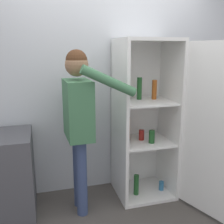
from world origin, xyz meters
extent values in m
cube|color=silver|center=(0.00, 0.98, 1.27)|extent=(7.00, 0.06, 2.55)
cube|color=white|center=(0.39, 0.63, 0.02)|extent=(0.65, 0.59, 0.04)
cube|color=white|center=(0.39, 0.63, 1.82)|extent=(0.65, 0.59, 0.04)
cube|color=white|center=(0.39, 0.91, 0.92)|extent=(0.65, 0.03, 1.77)
cube|color=white|center=(0.08, 0.63, 0.92)|extent=(0.04, 0.59, 1.77)
cube|color=white|center=(0.70, 0.63, 0.92)|extent=(0.03, 0.59, 1.77)
cube|color=white|center=(0.39, 0.63, 0.66)|extent=(0.58, 0.52, 0.02)
cube|color=white|center=(0.39, 0.63, 1.14)|extent=(0.58, 0.52, 0.02)
cube|color=white|center=(0.85, 0.04, 0.92)|extent=(0.27, 0.63, 1.77)
cylinder|color=#9E4C19|center=(0.22, 0.78, 0.80)|extent=(0.08, 0.08, 0.26)
cylinder|color=#1E5123|center=(0.27, 0.55, 0.16)|extent=(0.06, 0.06, 0.25)
cylinder|color=#1E5123|center=(0.35, 0.73, 1.28)|extent=(0.06, 0.06, 0.26)
cylinder|color=maroon|center=(0.37, 0.66, 0.73)|extent=(0.06, 0.06, 0.12)
cylinder|color=#1E5123|center=(0.44, 0.53, 0.75)|extent=(0.07, 0.07, 0.15)
cylinder|color=#9E4C19|center=(0.52, 0.69, 1.26)|extent=(0.06, 0.06, 0.23)
cylinder|color=teal|center=(0.60, 0.56, 0.09)|extent=(0.06, 0.06, 0.11)
cylinder|color=#384770|center=(-0.41, 0.58, 0.42)|extent=(0.11, 0.11, 0.84)
cylinder|color=#384770|center=(-0.40, 0.40, 0.42)|extent=(0.11, 0.11, 0.84)
cube|color=#3F724C|center=(-0.40, 0.49, 1.13)|extent=(0.27, 0.45, 0.59)
sphere|color=#8C6647|center=(-0.40, 0.49, 1.58)|extent=(0.23, 0.23, 0.23)
sphere|color=#4C2D19|center=(-0.40, 0.49, 1.62)|extent=(0.21, 0.21, 0.21)
cylinder|color=#3F724C|center=(-0.41, 0.74, 1.10)|extent=(0.09, 0.09, 0.56)
cylinder|color=#3F724C|center=(-0.14, 0.25, 1.44)|extent=(0.55, 0.11, 0.32)
cube|color=#4C4C51|center=(-1.19, 0.62, 0.44)|extent=(0.63, 0.63, 0.89)
camera|label=1|loc=(-0.76, -2.08, 1.72)|focal=42.00mm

